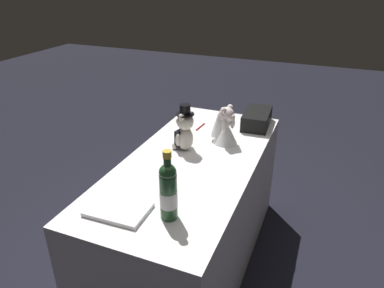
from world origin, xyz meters
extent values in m
plane|color=black|center=(0.00, 0.00, 0.00)|extent=(12.00, 12.00, 0.00)
cube|color=white|center=(0.00, 0.00, 0.39)|extent=(1.62, 0.74, 0.77)
ellipsoid|color=beige|center=(0.10, 0.09, 0.85)|extent=(0.11, 0.10, 0.14)
cube|color=black|center=(0.11, 0.11, 0.85)|extent=(0.10, 0.06, 0.11)
sphere|color=beige|center=(0.10, 0.09, 0.96)|extent=(0.10, 0.10, 0.10)
sphere|color=beige|center=(0.11, 0.13, 0.95)|extent=(0.04, 0.04, 0.04)
sphere|color=beige|center=(0.14, 0.08, 1.00)|extent=(0.04, 0.04, 0.04)
sphere|color=beige|center=(0.07, 0.09, 1.00)|extent=(0.04, 0.04, 0.04)
ellipsoid|color=beige|center=(0.16, 0.09, 0.86)|extent=(0.03, 0.03, 0.08)
ellipsoid|color=beige|center=(0.05, 0.11, 0.86)|extent=(0.03, 0.03, 0.08)
sphere|color=beige|center=(0.14, 0.13, 0.80)|extent=(0.05, 0.05, 0.05)
sphere|color=beige|center=(0.09, 0.15, 0.80)|extent=(0.05, 0.05, 0.05)
cylinder|color=black|center=(0.10, 0.09, 1.01)|extent=(0.11, 0.11, 0.01)
cylinder|color=black|center=(0.10, 0.09, 1.04)|extent=(0.06, 0.06, 0.06)
cone|color=white|center=(0.29, -0.11, 0.85)|extent=(0.15, 0.15, 0.15)
ellipsoid|color=white|center=(0.29, -0.11, 0.91)|extent=(0.07, 0.06, 0.07)
sphere|color=silver|center=(0.29, -0.11, 0.97)|extent=(0.10, 0.10, 0.10)
sphere|color=silver|center=(0.27, -0.15, 0.96)|extent=(0.04, 0.04, 0.04)
sphere|color=silver|center=(0.25, -0.10, 1.01)|extent=(0.04, 0.04, 0.04)
sphere|color=silver|center=(0.32, -0.13, 1.01)|extent=(0.04, 0.04, 0.04)
ellipsoid|color=silver|center=(0.24, -0.12, 0.91)|extent=(0.03, 0.03, 0.09)
ellipsoid|color=silver|center=(0.32, -0.15, 0.91)|extent=(0.03, 0.03, 0.09)
cone|color=white|center=(0.30, -0.06, 0.89)|extent=(0.15, 0.16, 0.17)
cylinder|color=#234C28|center=(-0.54, -0.11, 0.88)|extent=(0.08, 0.08, 0.22)
sphere|color=#234C28|center=(-0.54, -0.11, 1.01)|extent=(0.08, 0.08, 0.08)
cylinder|color=#234C28|center=(-0.54, -0.11, 1.06)|extent=(0.03, 0.03, 0.09)
cylinder|color=gold|center=(-0.54, -0.11, 1.09)|extent=(0.04, 0.04, 0.03)
cylinder|color=white|center=(-0.54, -0.11, 0.87)|extent=(0.08, 0.08, 0.08)
cylinder|color=maroon|center=(0.46, 0.12, 0.78)|extent=(0.13, 0.02, 0.01)
cone|color=silver|center=(0.39, 0.13, 0.78)|extent=(0.01, 0.01, 0.01)
cube|color=black|center=(0.64, -0.24, 0.83)|extent=(0.33, 0.19, 0.11)
cube|color=#B7B7BF|center=(0.64, -0.32, 0.83)|extent=(0.04, 0.01, 0.03)
cube|color=white|center=(-0.59, 0.12, 0.78)|extent=(0.20, 0.28, 0.02)
camera|label=1|loc=(-1.70, -0.69, 1.78)|focal=33.23mm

